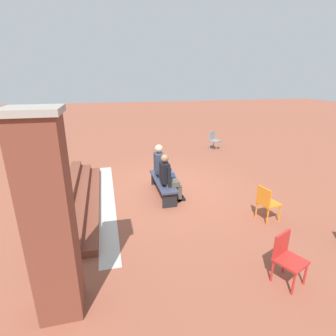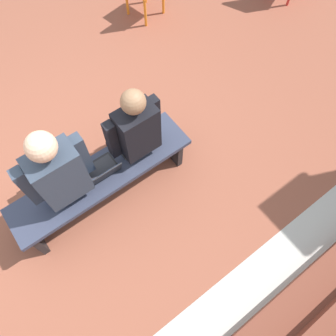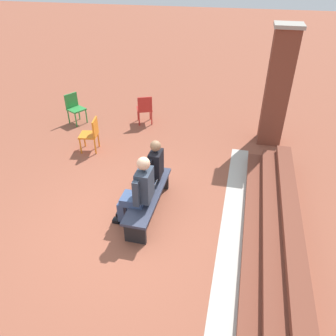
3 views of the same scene
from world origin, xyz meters
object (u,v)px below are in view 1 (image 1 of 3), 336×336
object	(u,v)px
plastic_chair_far_right	(287,255)
plastic_chair_near_bench_left	(267,202)
person_adult	(163,166)
person_student	(169,176)
laptop	(162,178)
plastic_chair_foreground	(214,139)
bench	(163,183)

from	to	relation	value
plastic_chair_far_right	plastic_chair_near_bench_left	bearing A→B (deg)	-24.35
person_adult	plastic_chair_far_right	distance (m)	4.22
person_student	plastic_chair_far_right	xyz separation A→B (m)	(-3.31, -1.14, -0.22)
person_student	laptop	size ratio (longest dim) A/B	4.10
laptop	person_adult	bearing A→B (deg)	-13.85
person_student	plastic_chair_foreground	distance (m)	5.83
bench	plastic_chair_far_right	distance (m)	3.93
laptop	plastic_chair_foreground	xyz separation A→B (m)	(4.38, -3.41, -0.02)
plastic_chair_far_right	person_student	bearing A→B (deg)	18.97
laptop	plastic_chair_far_right	world-z (taller)	plastic_chair_far_right
person_student	laptop	distance (m)	0.46
laptop	bench	bearing A→B (deg)	-36.69
plastic_chair_far_right	plastic_chair_foreground	size ratio (longest dim) A/B	1.00
person_adult	plastic_chair_far_right	xyz separation A→B (m)	(-4.05, -1.13, -0.26)
laptop	plastic_chair_far_right	xyz separation A→B (m)	(-3.72, -1.22, -0.02)
bench	laptop	xyz separation A→B (m)	(-0.02, 0.01, 0.15)
laptop	plastic_chair_foreground	distance (m)	5.55
person_student	laptop	world-z (taller)	person_student
laptop	plastic_chair_far_right	size ratio (longest dim) A/B	0.38
bench	person_student	xyz separation A→B (m)	(-0.42, -0.07, 0.35)
plastic_chair_foreground	person_adult	bearing A→B (deg)	140.57
person_adult	laptop	distance (m)	0.42
plastic_chair_near_bench_left	bench	bearing A→B (deg)	45.96
plastic_chair_near_bench_left	plastic_chair_foreground	xyz separation A→B (m)	(6.31, -1.38, 0.00)
bench	laptop	world-z (taller)	laptop
plastic_chair_foreground	bench	bearing A→B (deg)	142.10
person_adult	plastic_chair_far_right	world-z (taller)	person_adult
bench	plastic_chair_foreground	world-z (taller)	plastic_chair_foreground
bench	plastic_chair_near_bench_left	xyz separation A→B (m)	(-1.95, -2.01, 0.13)
laptop	plastic_chair_foreground	size ratio (longest dim) A/B	0.38
laptop	plastic_chair_near_bench_left	xyz separation A→B (m)	(-1.93, -2.03, -0.02)
plastic_chair_foreground	plastic_chair_near_bench_left	bearing A→B (deg)	167.65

